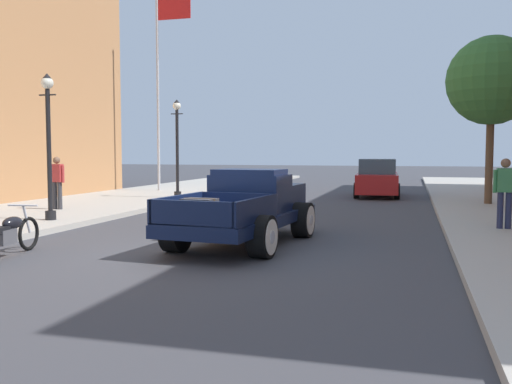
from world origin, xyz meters
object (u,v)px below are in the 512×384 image
street_lamp_near (49,135)px  street_tree_second (492,81)px  motorcycle_parked (6,234)px  pedestrian_sidewalk_right (505,189)px  pedestrian_sidewalk_left (57,180)px  hotrod_truck_navy (249,208)px  street_lamp_far (177,141)px  flagpole (162,69)px  car_background_red (377,179)px

street_lamp_near → street_tree_second: (11.81, 8.17, 2.00)m
motorcycle_parked → street_lamp_near: bearing=116.1°
pedestrian_sidewalk_right → pedestrian_sidewalk_left: bearing=175.4°
hotrod_truck_navy → pedestrian_sidewalk_right: pedestrian_sidewalk_right is taller
motorcycle_parked → street_lamp_near: street_lamp_near is taller
motorcycle_parked → street_lamp_far: size_ratio=0.55×
hotrod_truck_navy → street_lamp_far: (-5.53, 8.86, 1.63)m
street_tree_second → pedestrian_sidewalk_right: bearing=-94.1°
street_tree_second → pedestrian_sidewalk_left: bearing=-156.7°
pedestrian_sidewalk_left → street_lamp_far: size_ratio=0.43×
street_lamp_near → hotrod_truck_navy: bearing=-12.0°
motorcycle_parked → flagpole: (-4.00, 15.34, 5.33)m
hotrod_truck_navy → pedestrian_sidewalk_right: size_ratio=3.06×
motorcycle_parked → pedestrian_sidewalk_right: size_ratio=1.28×
street_lamp_far → hotrod_truck_navy: bearing=-58.0°
motorcycle_parked → car_background_red: 17.25m
pedestrian_sidewalk_left → motorcycle_parked: bearing=-61.7°
street_lamp_near → flagpole: 11.92m
pedestrian_sidewalk_left → flagpole: size_ratio=0.18×
pedestrian_sidewalk_left → street_lamp_far: (1.83, 5.18, 1.30)m
street_tree_second → motorcycle_parked: bearing=-128.7°
flagpole → street_tree_second: size_ratio=1.58×
pedestrian_sidewalk_left → street_lamp_near: 3.15m
pedestrian_sidewalk_right → street_lamp_near: street_lamp_near is taller
street_lamp_near → street_lamp_far: size_ratio=1.00×
pedestrian_sidewalk_left → street_tree_second: (13.32, 5.73, 3.30)m
car_background_red → flagpole: 11.01m
motorcycle_parked → street_tree_second: 16.19m
street_lamp_far → pedestrian_sidewalk_left: bearing=-109.4°
car_background_red → pedestrian_sidewalk_right: pedestrian_sidewalk_right is taller
pedestrian_sidewalk_left → pedestrian_sidewalk_right: (12.84, -1.03, 0.00)m
car_background_red → street_lamp_far: (-7.46, -4.55, 1.62)m
pedestrian_sidewalk_left → street_tree_second: 14.88m
pedestrian_sidewalk_left → street_lamp_far: street_lamp_far is taller
car_background_red → street_lamp_near: 14.52m
pedestrian_sidewalk_left → pedestrian_sidewalk_right: bearing=-4.6°
motorcycle_parked → street_lamp_far: bearing=98.2°
flagpole → street_lamp_near: bearing=-79.9°
car_background_red → street_tree_second: 6.74m
motorcycle_parked → street_lamp_far: (-1.69, 11.70, 1.94)m
street_tree_second → flagpole: bearing=167.4°
motorcycle_parked → pedestrian_sidewalk_left: (-3.51, 6.52, 0.64)m
street_lamp_far → street_tree_second: size_ratio=0.67×
car_background_red → street_lamp_far: bearing=-148.6°
flagpole → street_lamp_far: bearing=-57.6°
pedestrian_sidewalk_right → flagpole: 17.22m
flagpole → hotrod_truck_navy: bearing=-57.9°
car_background_red → flagpole: flagpole is taller
hotrod_truck_navy → street_tree_second: (5.96, 9.41, 3.63)m
pedestrian_sidewalk_left → pedestrian_sidewalk_right: size_ratio=1.00×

